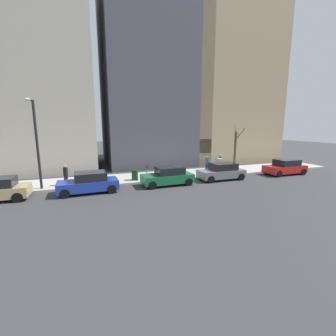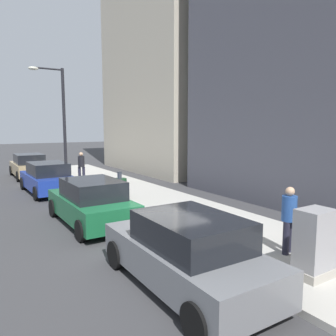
# 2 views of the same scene
# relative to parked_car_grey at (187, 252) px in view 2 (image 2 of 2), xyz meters

# --- Properties ---
(ground_plane) EXTENTS (120.00, 120.00, 0.00)m
(ground_plane) POSITION_rel_parked_car_grey_xyz_m (1.03, 3.12, -0.74)
(ground_plane) COLOR #38383A
(sidewalk) EXTENTS (4.00, 36.00, 0.15)m
(sidewalk) POSITION_rel_parked_car_grey_xyz_m (3.03, 3.12, -0.66)
(sidewalk) COLOR #B2AFA8
(sidewalk) RESTS_ON ground
(parked_car_grey) EXTENTS (1.95, 4.21, 1.52)m
(parked_car_grey) POSITION_rel_parked_car_grey_xyz_m (0.00, 0.00, 0.00)
(parked_car_grey) COLOR slate
(parked_car_grey) RESTS_ON ground
(parked_car_green) EXTENTS (1.97, 4.22, 1.52)m
(parked_car_green) POSITION_rel_parked_car_grey_xyz_m (-0.15, 5.27, 0.00)
(parked_car_green) COLOR #196038
(parked_car_green) RESTS_ON ground
(parked_car_blue) EXTENTS (2.03, 4.25, 1.52)m
(parked_car_blue) POSITION_rel_parked_car_grey_xyz_m (-0.23, 11.45, 0.00)
(parked_car_blue) COLOR #1E389E
(parked_car_blue) RESTS_ON ground
(parked_car_tan) EXTENTS (1.92, 4.20, 1.52)m
(parked_car_tan) POSITION_rel_parked_car_grey_xyz_m (-0.12, 17.30, 0.00)
(parked_car_tan) COLOR tan
(parked_car_tan) RESTS_ON ground
(parking_meter) EXTENTS (0.14, 0.10, 1.35)m
(parking_meter) POSITION_rel_parked_car_grey_xyz_m (1.48, 6.63, 0.24)
(parking_meter) COLOR slate
(parking_meter) RESTS_ON sidewalk
(utility_box) EXTENTS (0.83, 0.61, 1.43)m
(utility_box) POSITION_rel_parked_car_grey_xyz_m (2.33, -1.27, 0.11)
(utility_box) COLOR #A8A399
(utility_box) RESTS_ON sidewalk
(streetlamp) EXTENTS (1.97, 0.32, 6.50)m
(streetlamp) POSITION_rel_parked_car_grey_xyz_m (1.32, 14.84, 3.28)
(streetlamp) COLOR black
(streetlamp) RESTS_ON sidewalk
(trash_bin) EXTENTS (0.56, 0.56, 0.90)m
(trash_bin) POSITION_rel_parked_car_grey_xyz_m (1.93, 7.61, -0.14)
(trash_bin) COLOR #14381E
(trash_bin) RESTS_ON sidewalk
(pedestrian_midblock) EXTENTS (0.39, 0.36, 1.66)m
(pedestrian_midblock) POSITION_rel_parked_car_grey_xyz_m (2.94, -0.16, 0.35)
(pedestrian_midblock) COLOR #1E1E2D
(pedestrian_midblock) RESTS_ON sidewalk
(pedestrian_far_corner) EXTENTS (0.36, 0.36, 1.66)m
(pedestrian_far_corner) POSITION_rel_parked_car_grey_xyz_m (2.00, 13.15, 0.35)
(pedestrian_far_corner) COLOR #1E1E2D
(pedestrian_far_corner) RESTS_ON sidewalk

